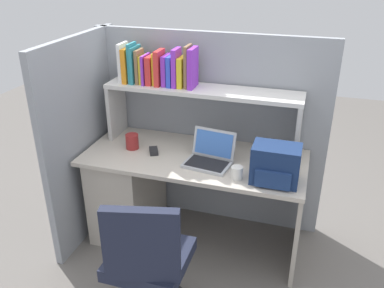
% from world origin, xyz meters
% --- Properties ---
extents(ground_plane, '(8.00, 8.00, 0.00)m').
position_xyz_m(ground_plane, '(0.00, 0.00, 0.00)').
color(ground_plane, slate).
extents(desk, '(1.60, 0.70, 0.73)m').
position_xyz_m(desk, '(-0.39, 0.00, 0.40)').
color(desk, beige).
rests_on(desk, ground_plane).
extents(cubicle_partition_rear, '(1.84, 0.05, 1.55)m').
position_xyz_m(cubicle_partition_rear, '(0.00, 0.38, 0.78)').
color(cubicle_partition_rear, gray).
rests_on(cubicle_partition_rear, ground_plane).
extents(cubicle_partition_left, '(0.05, 1.06, 1.55)m').
position_xyz_m(cubicle_partition_left, '(-0.85, -0.05, 0.78)').
color(cubicle_partition_left, gray).
rests_on(cubicle_partition_left, ground_plane).
extents(overhead_hutch, '(1.44, 0.28, 0.45)m').
position_xyz_m(overhead_hutch, '(0.00, 0.20, 1.08)').
color(overhead_hutch, beige).
rests_on(overhead_hutch, desk).
extents(reference_books_on_shelf, '(0.57, 0.18, 0.30)m').
position_xyz_m(reference_books_on_shelf, '(-0.34, 0.20, 1.31)').
color(reference_books_on_shelf, white).
rests_on(reference_books_on_shelf, overhead_hutch).
extents(laptop, '(0.34, 0.30, 0.22)m').
position_xyz_m(laptop, '(0.13, -0.07, 0.78)').
color(laptop, '#B7BABF').
rests_on(laptop, desk).
extents(backpack, '(0.30, 0.23, 0.25)m').
position_xyz_m(backpack, '(0.59, -0.19, 0.85)').
color(backpack, navy).
rests_on(backpack, desk).
extents(computer_mouse, '(0.10, 0.12, 0.03)m').
position_xyz_m(computer_mouse, '(-0.30, -0.04, 0.75)').
color(computer_mouse, '#262628').
rests_on(computer_mouse, desk).
extents(paper_cup, '(0.08, 0.08, 0.08)m').
position_xyz_m(paper_cup, '(0.36, -0.22, 0.77)').
color(paper_cup, white).
rests_on(paper_cup, desk).
extents(snack_canister, '(0.10, 0.10, 0.11)m').
position_xyz_m(snack_canister, '(-0.48, -0.01, 0.79)').
color(snack_canister, maroon).
rests_on(snack_canister, desk).
extents(office_chair, '(0.52, 0.53, 0.93)m').
position_xyz_m(office_chair, '(-0.01, -0.86, 0.39)').
color(office_chair, black).
rests_on(office_chair, ground_plane).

